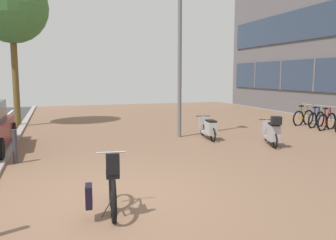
{
  "coord_description": "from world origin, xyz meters",
  "views": [
    {
      "loc": [
        -1.08,
        -5.96,
        2.2
      ],
      "look_at": [
        1.74,
        2.53,
        1.03
      ],
      "focal_mm": 36.84,
      "sensor_mm": 36.0,
      "label": 1
    }
  ],
  "objects_px": {
    "bicycle_rack_06": "(316,119)",
    "bicycle_rack_07": "(303,117)",
    "scooter_near": "(209,128)",
    "scooter_mid": "(272,132)",
    "bicycle_foreground": "(110,190)",
    "street_tree": "(11,8)",
    "bicycle_rack_05": "(327,121)",
    "lamp_post": "(180,46)",
    "bollard_far": "(15,147)"
  },
  "relations": [
    {
      "from": "lamp_post",
      "to": "street_tree",
      "type": "relative_size",
      "value": 0.89
    },
    {
      "from": "bollard_far",
      "to": "scooter_near",
      "type": "bearing_deg",
      "value": 13.79
    },
    {
      "from": "scooter_near",
      "to": "lamp_post",
      "type": "bearing_deg",
      "value": 137.2
    },
    {
      "from": "bicycle_rack_07",
      "to": "street_tree",
      "type": "xyz_separation_m",
      "value": [
        -12.01,
        3.64,
        4.66
      ]
    },
    {
      "from": "scooter_mid",
      "to": "bollard_far",
      "type": "distance_m",
      "value": 7.41
    },
    {
      "from": "scooter_near",
      "to": "scooter_mid",
      "type": "bearing_deg",
      "value": -49.68
    },
    {
      "from": "lamp_post",
      "to": "bollard_far",
      "type": "height_order",
      "value": "lamp_post"
    },
    {
      "from": "lamp_post",
      "to": "street_tree",
      "type": "bearing_deg",
      "value": 140.8
    },
    {
      "from": "scooter_near",
      "to": "lamp_post",
      "type": "xyz_separation_m",
      "value": [
        -0.81,
        0.75,
        2.84
      ]
    },
    {
      "from": "bicycle_rack_07",
      "to": "lamp_post",
      "type": "bearing_deg",
      "value": -170.44
    },
    {
      "from": "bicycle_foreground",
      "to": "street_tree",
      "type": "relative_size",
      "value": 0.21
    },
    {
      "from": "bicycle_foreground",
      "to": "street_tree",
      "type": "height_order",
      "value": "street_tree"
    },
    {
      "from": "scooter_mid",
      "to": "bicycle_rack_05",
      "type": "bearing_deg",
      "value": 26.84
    },
    {
      "from": "bicycle_foreground",
      "to": "bollard_far",
      "type": "height_order",
      "value": "bicycle_foreground"
    },
    {
      "from": "bicycle_rack_06",
      "to": "bicycle_rack_07",
      "type": "distance_m",
      "value": 0.72
    },
    {
      "from": "bicycle_rack_05",
      "to": "bicycle_rack_07",
      "type": "xyz_separation_m",
      "value": [
        0.03,
        1.43,
        -0.01
      ]
    },
    {
      "from": "bicycle_rack_06",
      "to": "street_tree",
      "type": "xyz_separation_m",
      "value": [
        -12.09,
        4.36,
        4.66
      ]
    },
    {
      "from": "bicycle_rack_06",
      "to": "bicycle_foreground",
      "type": "bearing_deg",
      "value": -146.43
    },
    {
      "from": "scooter_mid",
      "to": "street_tree",
      "type": "relative_size",
      "value": 0.26
    },
    {
      "from": "bicycle_rack_06",
      "to": "street_tree",
      "type": "relative_size",
      "value": 0.19
    },
    {
      "from": "bicycle_foreground",
      "to": "street_tree",
      "type": "bearing_deg",
      "value": 102.09
    },
    {
      "from": "bicycle_foreground",
      "to": "bicycle_rack_05",
      "type": "distance_m",
      "value": 11.25
    },
    {
      "from": "bicycle_rack_07",
      "to": "scooter_mid",
      "type": "relative_size",
      "value": 0.8
    },
    {
      "from": "scooter_mid",
      "to": "street_tree",
      "type": "xyz_separation_m",
      "value": [
        -7.97,
        7.1,
        4.55
      ]
    },
    {
      "from": "bicycle_foreground",
      "to": "scooter_near",
      "type": "distance_m",
      "value": 6.86
    },
    {
      "from": "street_tree",
      "to": "lamp_post",
      "type": "bearing_deg",
      "value": -39.2
    },
    {
      "from": "bicycle_rack_07",
      "to": "lamp_post",
      "type": "relative_size",
      "value": 0.23
    },
    {
      "from": "bicycle_foreground",
      "to": "bicycle_rack_07",
      "type": "height_order",
      "value": "bicycle_foreground"
    },
    {
      "from": "bicycle_rack_06",
      "to": "scooter_mid",
      "type": "bearing_deg",
      "value": -146.35
    },
    {
      "from": "scooter_near",
      "to": "scooter_mid",
      "type": "height_order",
      "value": "scooter_mid"
    },
    {
      "from": "bicycle_foreground",
      "to": "bollard_far",
      "type": "xyz_separation_m",
      "value": [
        -1.76,
        3.91,
        0.04
      ]
    },
    {
      "from": "bicycle_rack_06",
      "to": "street_tree",
      "type": "bearing_deg",
      "value": 160.19
    },
    {
      "from": "bicycle_rack_05",
      "to": "bollard_far",
      "type": "xyz_separation_m",
      "value": [
        -11.42,
        -1.86,
        0.08
      ]
    },
    {
      "from": "bicycle_rack_06",
      "to": "scooter_mid",
      "type": "xyz_separation_m",
      "value": [
        -4.12,
        -2.74,
        0.11
      ]
    },
    {
      "from": "bicycle_rack_06",
      "to": "street_tree",
      "type": "height_order",
      "value": "street_tree"
    },
    {
      "from": "bicycle_foreground",
      "to": "bicycle_rack_07",
      "type": "relative_size",
      "value": 1.02
    },
    {
      "from": "scooter_mid",
      "to": "street_tree",
      "type": "height_order",
      "value": "street_tree"
    },
    {
      "from": "bicycle_rack_05",
      "to": "lamp_post",
      "type": "bearing_deg",
      "value": 176.57
    },
    {
      "from": "bicycle_foreground",
      "to": "scooter_near",
      "type": "height_order",
      "value": "bicycle_foreground"
    },
    {
      "from": "scooter_near",
      "to": "bicycle_rack_05",
      "type": "bearing_deg",
      "value": 4.02
    },
    {
      "from": "scooter_near",
      "to": "street_tree",
      "type": "distance_m",
      "value": 9.71
    },
    {
      "from": "bicycle_rack_06",
      "to": "bicycle_rack_07",
      "type": "xyz_separation_m",
      "value": [
        -0.08,
        0.71,
        0.0
      ]
    },
    {
      "from": "bicycle_rack_05",
      "to": "bicycle_rack_06",
      "type": "height_order",
      "value": "bicycle_rack_05"
    },
    {
      "from": "bollard_far",
      "to": "bicycle_rack_07",
      "type": "bearing_deg",
      "value": 15.99
    },
    {
      "from": "bicycle_rack_07",
      "to": "scooter_near",
      "type": "height_order",
      "value": "bicycle_rack_07"
    },
    {
      "from": "bicycle_rack_07",
      "to": "scooter_mid",
      "type": "distance_m",
      "value": 5.32
    },
    {
      "from": "bicycle_rack_07",
      "to": "bicycle_rack_05",
      "type": "bearing_deg",
      "value": -91.34
    },
    {
      "from": "bicycle_rack_06",
      "to": "bicycle_rack_07",
      "type": "relative_size",
      "value": 0.93
    },
    {
      "from": "scooter_mid",
      "to": "street_tree",
      "type": "bearing_deg",
      "value": 138.31
    },
    {
      "from": "bicycle_rack_05",
      "to": "scooter_mid",
      "type": "bearing_deg",
      "value": -153.16
    }
  ]
}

